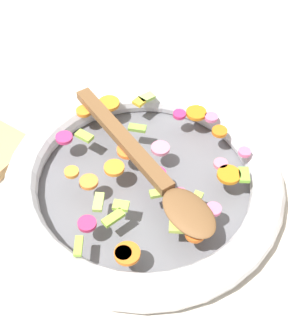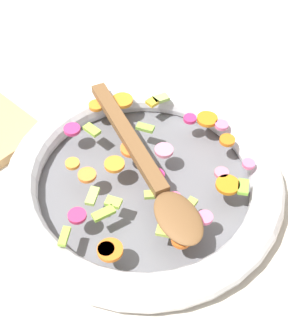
# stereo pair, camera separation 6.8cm
# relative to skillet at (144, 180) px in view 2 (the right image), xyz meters

# --- Properties ---
(ground_plane) EXTENTS (4.00, 4.00, 0.00)m
(ground_plane) POSITION_rel_skillet_xyz_m (0.00, 0.00, -0.02)
(ground_plane) COLOR beige
(skillet) EXTENTS (0.41, 0.41, 0.05)m
(skillet) POSITION_rel_skillet_xyz_m (0.00, 0.00, 0.00)
(skillet) COLOR slate
(skillet) RESTS_ON ground_plane
(chopped_vegetables) EXTENTS (0.30, 0.33, 0.01)m
(chopped_vegetables) POSITION_rel_skillet_xyz_m (0.00, 0.01, 0.03)
(chopped_vegetables) COLOR #D46121
(chopped_vegetables) RESTS_ON skillet
(wooden_spoon) EXTENTS (0.32, 0.16, 0.01)m
(wooden_spoon) POSITION_rel_skillet_xyz_m (0.02, -0.01, 0.04)
(wooden_spoon) COLOR brown
(wooden_spoon) RESTS_ON chopped_vegetables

